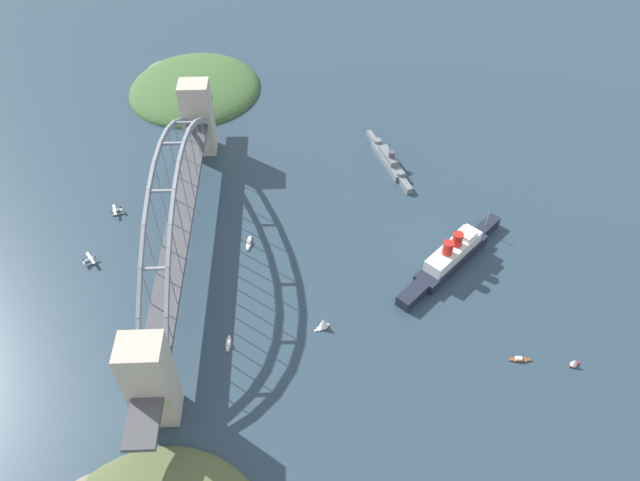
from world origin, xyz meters
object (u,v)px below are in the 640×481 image
object	(u,v)px
seaplane_second_in_formation	(90,260)
small_boat_4	(228,343)
seaplane_taxiing_near_bridge	(116,211)
small_boat_2	(574,363)
naval_cruiser	(389,160)
small_boat_1	(323,323)
small_boat_0	(519,359)
ocean_liner	(452,256)
small_boat_3	(249,243)
harbor_arch_bridge	(179,219)

from	to	relation	value
seaplane_second_in_formation	small_boat_4	world-z (taller)	seaplane_second_in_formation
seaplane_taxiing_near_bridge	small_boat_2	size ratio (longest dim) A/B	1.73
seaplane_second_in_formation	naval_cruiser	bearing A→B (deg)	115.11
small_boat_1	seaplane_second_in_formation	bearing A→B (deg)	-111.34
seaplane_second_in_formation	small_boat_0	distance (m)	247.04
naval_cruiser	small_boat_1	xyz separation A→B (m)	(140.70, -51.83, 0.23)
ocean_liner	small_boat_1	bearing A→B (deg)	-60.46
small_boat_0	small_boat_3	bearing A→B (deg)	-122.29
small_boat_0	seaplane_taxiing_near_bridge	bearing A→B (deg)	-117.91
seaplane_second_in_formation	small_boat_1	bearing A→B (deg)	68.66
small_boat_4	seaplane_second_in_formation	bearing A→B (deg)	-126.00
harbor_arch_bridge	naval_cruiser	distance (m)	157.29
ocean_liner	seaplane_second_in_formation	distance (m)	212.48
naval_cruiser	seaplane_taxiing_near_bridge	size ratio (longest dim) A/B	6.77
harbor_arch_bridge	small_boat_0	bearing A→B (deg)	65.18
seaplane_taxiing_near_bridge	small_boat_2	bearing A→B (deg)	63.80
small_boat_3	small_boat_4	xyz separation A→B (m)	(73.90, -7.46, -0.02)
ocean_liner	small_boat_4	distance (m)	137.45
seaplane_taxiing_near_bridge	small_boat_1	xyz separation A→B (m)	(95.84, 128.52, 1.72)
small_boat_0	small_boat_2	xyz separation A→B (m)	(4.41, 26.42, 1.92)
small_boat_4	naval_cruiser	bearing A→B (deg)	145.78
small_boat_0	naval_cruiser	bearing A→B (deg)	-164.06
seaplane_taxiing_near_bridge	small_boat_1	world-z (taller)	small_boat_1
small_boat_2	small_boat_4	bearing A→B (deg)	-96.51
small_boat_1	small_boat_3	size ratio (longest dim) A/B	0.71
naval_cruiser	small_boat_3	world-z (taller)	naval_cruiser
small_boat_0	small_boat_3	size ratio (longest dim) A/B	0.97
ocean_liner	seaplane_second_in_formation	world-z (taller)	ocean_liner
naval_cruiser	small_boat_0	bearing A→B (deg)	15.94
seaplane_taxiing_near_bridge	small_boat_2	distance (m)	283.10
harbor_arch_bridge	small_boat_3	distance (m)	46.43
seaplane_taxiing_near_bridge	small_boat_0	world-z (taller)	seaplane_taxiing_near_bridge
small_boat_4	small_boat_0	bearing A→B (deg)	84.02
seaplane_taxiing_near_bridge	small_boat_4	bearing A→B (deg)	36.78
small_boat_1	small_boat_4	bearing A→B (deg)	-79.69
seaplane_taxiing_near_bridge	small_boat_4	xyz separation A→B (m)	(104.94, 78.46, -0.99)
harbor_arch_bridge	seaplane_taxiing_near_bridge	world-z (taller)	harbor_arch_bridge
naval_cruiser	small_boat_2	bearing A→B (deg)	23.45
seaplane_second_in_formation	small_boat_4	xyz separation A→B (m)	(62.02, 85.38, -1.28)
harbor_arch_bridge	small_boat_4	size ratio (longest dim) A/B	29.36
ocean_liner	small_boat_0	distance (m)	72.04
harbor_arch_bridge	small_boat_1	distance (m)	101.43
seaplane_second_in_formation	small_boat_0	bearing A→B (deg)	71.68
seaplane_taxiing_near_bridge	small_boat_3	xyz separation A→B (m)	(31.04, 85.92, -0.98)
seaplane_taxiing_near_bridge	small_boat_2	xyz separation A→B (m)	(124.98, 254.03, 0.75)
harbor_arch_bridge	naval_cruiser	size ratio (longest dim) A/B	3.93
small_boat_1	small_boat_2	bearing A→B (deg)	76.93
ocean_liner	naval_cruiser	bearing A→B (deg)	-165.59
seaplane_second_in_formation	small_boat_3	bearing A→B (deg)	97.29
small_boat_1	small_boat_2	xyz separation A→B (m)	(29.14, 125.51, -0.97)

